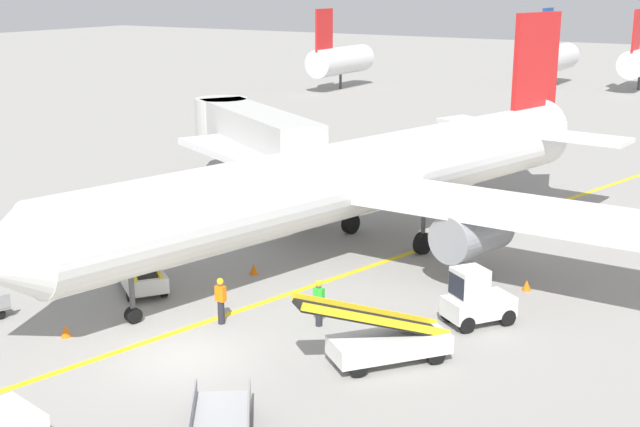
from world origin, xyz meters
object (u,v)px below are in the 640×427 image
object	(u,v)px
baggage_tug_by_cargo_door	(213,211)
safety_cone_nose_right	(66,331)
baggage_cart_loaded	(221,417)
ground_crew_marshaller	(221,299)
safety_cone_nose_left	(527,285)
airliner	(365,176)
ground_crew_wing_walker	(319,301)
jet_bridge	(249,131)
baggage_tug_near_wing	(475,299)
belt_loader_forward_hold	(386,340)
belt_loader_aft_hold	(139,268)
safety_cone_wingtip_left	(254,269)

from	to	relation	value
baggage_tug_by_cargo_door	safety_cone_nose_right	distance (m)	13.32
baggage_cart_loaded	ground_crew_marshaller	world-z (taller)	ground_crew_marshaller
baggage_cart_loaded	safety_cone_nose_left	world-z (taller)	baggage_cart_loaded
airliner	ground_crew_wing_walker	distance (m)	9.31
jet_bridge	ground_crew_marshaller	size ratio (longest dim) A/B	7.20
baggage_tug_near_wing	safety_cone_nose_left	xyz separation A→B (m)	(0.47, 4.24, -0.71)
baggage_tug_near_wing	belt_loader_forward_hold	distance (m)	4.60
belt_loader_aft_hold	safety_cone_wingtip_left	world-z (taller)	belt_loader_aft_hold
belt_loader_aft_hold	belt_loader_forward_hold	bearing A→B (deg)	-5.03
safety_cone_wingtip_left	ground_crew_wing_walker	bearing A→B (deg)	-31.68
baggage_tug_near_wing	baggage_tug_by_cargo_door	distance (m)	15.84
airliner	safety_cone_nose_left	size ratio (longest dim) A/B	79.45
belt_loader_aft_hold	airliner	bearing A→B (deg)	59.38
jet_bridge	belt_loader_forward_hold	size ratio (longest dim) A/B	2.60
safety_cone_nose_left	safety_cone_wingtip_left	distance (m)	11.00
baggage_cart_loaded	safety_cone_nose_right	bearing A→B (deg)	165.11
baggage_tug_near_wing	baggage_cart_loaded	size ratio (longest dim) A/B	0.77
safety_cone_nose_right	airliner	bearing A→B (deg)	74.23
baggage_tug_near_wing	safety_cone_wingtip_left	xyz separation A→B (m)	(-9.75, 0.16, -0.71)
belt_loader_forward_hold	ground_crew_wing_walker	xyz separation A→B (m)	(-3.37, 1.40, 0.13)
baggage_tug_by_cargo_door	belt_loader_aft_hold	bearing A→B (deg)	-72.10
baggage_tug_near_wing	safety_cone_wingtip_left	world-z (taller)	baggage_tug_near_wing
baggage_tug_near_wing	belt_loader_aft_hold	size ratio (longest dim) A/B	0.56
ground_crew_wing_walker	baggage_cart_loaded	bearing A→B (deg)	-77.74
belt_loader_forward_hold	safety_cone_wingtip_left	distance (m)	9.71
safety_cone_nose_right	baggage_tug_by_cargo_door	bearing A→B (deg)	106.79
baggage_tug_by_cargo_door	baggage_cart_loaded	size ratio (longest dim) A/B	0.72
baggage_cart_loaded	ground_crew_marshaller	distance (m)	7.61
airliner	baggage_cart_loaded	bearing A→B (deg)	-74.19
airliner	baggage_tug_near_wing	distance (m)	9.59
baggage_tug_near_wing	ground_crew_marshaller	size ratio (longest dim) A/B	1.60
belt_loader_forward_hold	ground_crew_wing_walker	size ratio (longest dim) A/B	2.77
airliner	ground_crew_marshaller	xyz separation A→B (m)	(-0.14, -10.13, -2.51)
baggage_cart_loaded	safety_cone_nose_right	xyz separation A→B (m)	(-8.47, 2.25, -0.25)
safety_cone_nose_right	baggage_cart_loaded	bearing A→B (deg)	-14.89
airliner	belt_loader_aft_hold	bearing A→B (deg)	-120.62
ground_crew_marshaller	safety_cone_wingtip_left	xyz separation A→B (m)	(-2.13, 4.84, -0.69)
belt_loader_forward_hold	baggage_tug_by_cargo_door	bearing A→B (deg)	148.00
airliner	jet_bridge	size ratio (longest dim) A/B	2.85
baggage_cart_loaded	ground_crew_wing_walker	size ratio (longest dim) A/B	2.07
ground_crew_marshaller	safety_cone_nose_left	distance (m)	12.07
jet_bridge	safety_cone_wingtip_left	world-z (taller)	jet_bridge
baggage_tug_near_wing	ground_crew_marshaller	bearing A→B (deg)	-148.42
baggage_tug_by_cargo_door	belt_loader_aft_hold	distance (m)	8.15
baggage_cart_loaded	belt_loader_aft_hold	bearing A→B (deg)	143.60
belt_loader_forward_hold	belt_loader_aft_hold	size ratio (longest dim) A/B	0.98
jet_bridge	baggage_tug_near_wing	size ratio (longest dim) A/B	4.52
ground_crew_marshaller	safety_cone_wingtip_left	size ratio (longest dim) A/B	3.86
airliner	baggage_tug_near_wing	size ratio (longest dim) A/B	12.89
jet_bridge	belt_loader_aft_hold	xyz separation A→B (m)	(5.57, -14.92, -2.77)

